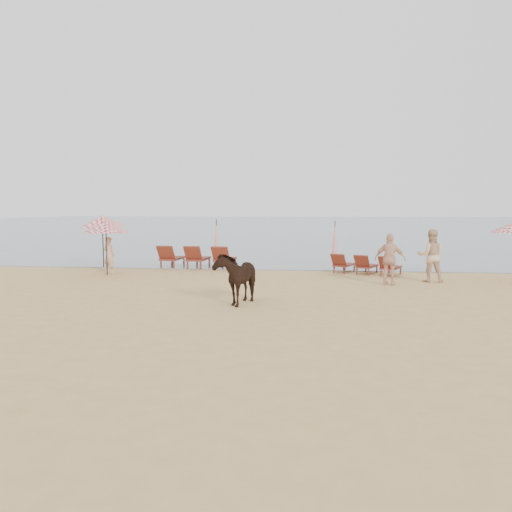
# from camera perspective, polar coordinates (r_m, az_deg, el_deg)

# --- Properties ---
(ground) EXTENTS (120.00, 120.00, 0.00)m
(ground) POSITION_cam_1_polar(r_m,az_deg,el_deg) (11.89, -2.77, -7.58)
(ground) COLOR tan
(ground) RESTS_ON ground
(sea) EXTENTS (160.00, 140.00, 0.06)m
(sea) POSITION_cam_1_polar(r_m,az_deg,el_deg) (91.48, 5.37, 3.77)
(sea) COLOR #51606B
(sea) RESTS_ON ground
(lounger_cluster_left) EXTENTS (3.34, 2.11, 0.71)m
(lounger_cluster_left) POSITION_cam_1_polar(r_m,az_deg,el_deg) (22.56, -6.76, -0.15)
(lounger_cluster_left) COLOR maroon
(lounger_cluster_left) RESTS_ON ground
(lounger_cluster_right) EXTENTS (2.95, 2.42, 0.56)m
(lounger_cluster_right) POSITION_cam_1_polar(r_m,az_deg,el_deg) (20.81, 12.42, -0.98)
(lounger_cluster_right) COLOR maroon
(lounger_cluster_right) RESTS_ON ground
(umbrella_open_left_a) EXTENTS (1.88, 1.88, 2.14)m
(umbrella_open_left_a) POSITION_cam_1_polar(r_m,az_deg,el_deg) (20.86, -16.78, 3.14)
(umbrella_open_left_a) COLOR black
(umbrella_open_left_a) RESTS_ON ground
(umbrella_open_left_b) EXTENTS (1.91, 1.95, 2.44)m
(umbrella_open_left_b) POSITION_cam_1_polar(r_m,az_deg,el_deg) (23.63, -17.16, 3.84)
(umbrella_open_left_b) COLOR black
(umbrella_open_left_b) RESTS_ON ground
(umbrella_closed_left) EXTENTS (0.27, 0.27, 2.20)m
(umbrella_closed_left) POSITION_cam_1_polar(r_m,az_deg,el_deg) (22.15, -4.54, 2.01)
(umbrella_closed_left) COLOR black
(umbrella_closed_left) RESTS_ON ground
(umbrella_closed_right) EXTENTS (0.26, 0.26, 2.15)m
(umbrella_closed_right) POSITION_cam_1_polar(r_m,az_deg,el_deg) (21.91, 8.99, 1.84)
(umbrella_closed_right) COLOR black
(umbrella_closed_right) RESTS_ON ground
(cow) EXTENTS (1.18, 1.89, 1.48)m
(cow) POSITION_cam_1_polar(r_m,az_deg,el_deg) (14.10, -2.18, -2.45)
(cow) COLOR black
(cow) RESTS_ON ground
(beachgoer_left) EXTENTS (0.64, 0.51, 1.52)m
(beachgoer_left) POSITION_cam_1_polar(r_m,az_deg,el_deg) (21.43, -16.43, 0.09)
(beachgoer_left) COLOR tan
(beachgoer_left) RESTS_ON ground
(beachgoer_right_a) EXTENTS (0.98, 0.79, 1.93)m
(beachgoer_right_a) POSITION_cam_1_polar(r_m,az_deg,el_deg) (19.26, 19.34, 0.04)
(beachgoer_right_a) COLOR tan
(beachgoer_right_a) RESTS_ON ground
(beachgoer_right_b) EXTENTS (1.15, 0.73, 1.81)m
(beachgoer_right_b) POSITION_cam_1_polar(r_m,az_deg,el_deg) (18.04, 15.06, -0.37)
(beachgoer_right_b) COLOR #DDA68A
(beachgoer_right_b) RESTS_ON ground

